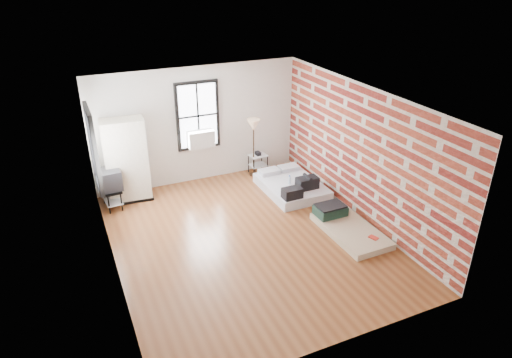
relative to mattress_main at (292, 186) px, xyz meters
name	(u,v)px	position (x,y,z in m)	size (l,w,h in m)	color
ground	(248,239)	(-1.75, -1.45, -0.15)	(6.00, 6.00, 0.00)	brown
room_shell	(251,149)	(-1.51, -1.09, 1.59)	(5.02, 6.02, 2.80)	silver
mattress_main	(292,186)	(0.00, 0.00, 0.00)	(1.26, 1.70, 0.55)	silver
mattress_bare	(346,226)	(0.18, -1.96, -0.04)	(0.91, 1.69, 0.36)	tan
wardrobe	(126,161)	(-3.53, 1.20, 0.79)	(1.00, 0.63, 1.89)	black
side_table	(258,159)	(-0.30, 1.27, 0.24)	(0.46, 0.38, 0.58)	black
floor_lamp	(254,128)	(-0.46, 1.20, 1.11)	(0.32, 0.32, 1.48)	#301E10
tv_stand	(110,181)	(-3.96, 0.95, 0.50)	(0.49, 0.67, 0.91)	black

